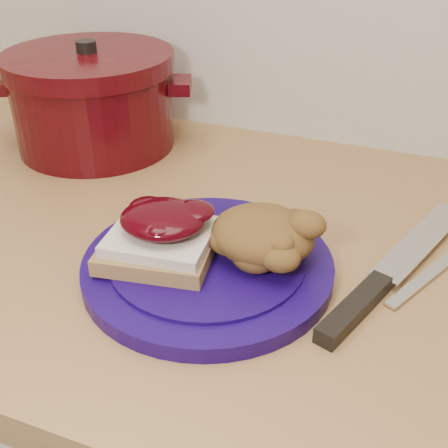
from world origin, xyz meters
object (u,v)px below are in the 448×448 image
(plate, at_px, (208,266))
(chef_knife, at_px, (375,288))
(pepper_grinder, at_px, (47,98))
(dutch_oven, at_px, (93,100))
(butter_knife, at_px, (433,271))

(plate, height_order, chef_knife, same)
(plate, bearing_deg, pepper_grinder, 146.48)
(chef_knife, bearing_deg, dutch_oven, 83.53)
(dutch_oven, distance_m, pepper_grinder, 0.08)
(plate, distance_m, chef_knife, 0.17)
(dutch_oven, bearing_deg, butter_knife, -17.30)
(butter_knife, distance_m, pepper_grinder, 0.60)
(plate, height_order, butter_knife, plate)
(plate, relative_size, butter_knife, 1.58)
(plate, bearing_deg, chef_knife, 9.05)
(plate, height_order, dutch_oven, dutch_oven)
(plate, relative_size, chef_knife, 0.89)
(plate, xyz_separation_m, butter_knife, (0.22, 0.08, -0.01))
(plate, relative_size, pepper_grinder, 2.14)
(butter_knife, height_order, pepper_grinder, pepper_grinder)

